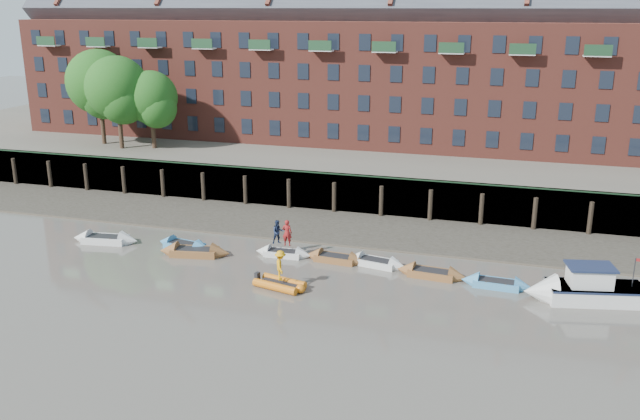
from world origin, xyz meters
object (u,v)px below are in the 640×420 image
at_px(rowboat_3, 283,253).
at_px(rowboat_5, 376,262).
at_px(rowboat_6, 432,273).
at_px(rowboat_0, 105,239).
at_px(rowboat_4, 336,258).
at_px(person_rower_b, 278,232).
at_px(rib_tender, 282,284).
at_px(person_rib_crew, 280,265).
at_px(rowboat_1, 185,246).
at_px(rowboat_2, 195,252).
at_px(rowboat_7, 496,284).
at_px(motor_launch, 576,289).
at_px(person_rower_a, 287,233).

xyz_separation_m(rowboat_3, rowboat_5, (6.53, 0.09, 0.02)).
bearing_deg(rowboat_6, rowboat_0, -174.35).
xyz_separation_m(rowboat_4, person_rower_b, (-4.22, 0.20, 1.41)).
distance_m(rowboat_6, rib_tender, 9.66).
xyz_separation_m(rowboat_5, person_rib_crew, (-4.82, -5.32, 1.25)).
height_order(rowboat_1, rowboat_3, rowboat_1).
distance_m(rowboat_4, rib_tender, 5.66).
relative_size(rowboat_0, rowboat_2, 0.99).
bearing_deg(rowboat_7, rib_tender, -159.61).
height_order(rowboat_4, rowboat_5, same).
distance_m(rowboat_2, rowboat_3, 6.17).
bearing_deg(rowboat_3, rowboat_5, -0.96).
xyz_separation_m(rowboat_5, rowboat_6, (3.82, -0.90, 0.01)).
height_order(rowboat_3, person_rower_b, person_rower_b).
xyz_separation_m(rib_tender, motor_launch, (17.14, 3.25, 0.47)).
height_order(rowboat_4, motor_launch, motor_launch).
bearing_deg(person_rib_crew, person_rower_b, -2.22).
bearing_deg(rib_tender, rowboat_4, 83.36).
bearing_deg(rowboat_6, rowboat_5, 171.63).
xyz_separation_m(rowboat_6, person_rower_b, (-10.82, 1.06, 1.40)).
relative_size(rowboat_1, rib_tender, 1.36).
bearing_deg(person_rib_crew, rowboat_0, 50.93).
relative_size(rowboat_0, rowboat_6, 1.10).
distance_m(rowboat_3, rib_tender, 5.55).
relative_size(rowboat_6, rib_tender, 1.36).
relative_size(rowboat_5, rowboat_6, 0.96).
bearing_deg(rowboat_0, rowboat_5, -4.23).
bearing_deg(rowboat_4, rowboat_5, 5.45).
relative_size(rowboat_4, person_rower_b, 2.59).
relative_size(rowboat_1, person_rower_a, 2.51).
bearing_deg(rowboat_3, rowboat_7, -6.85).
height_order(rowboat_1, person_rower_a, person_rower_a).
bearing_deg(rowboat_4, rib_tender, -105.83).
bearing_deg(rowboat_7, person_rib_crew, -159.79).
bearing_deg(rowboat_5, rib_tender, -120.79).
relative_size(rowboat_6, person_rower_a, 2.51).
bearing_deg(rowboat_3, motor_launch, -7.83).
bearing_deg(rowboat_2, rowboat_0, 166.19).
distance_m(rowboat_0, rowboat_2, 7.49).
xyz_separation_m(rowboat_3, rowboat_6, (10.35, -0.80, 0.03)).
relative_size(motor_launch, person_rib_crew, 3.83).
height_order(rowboat_7, person_rib_crew, person_rib_crew).
xyz_separation_m(rowboat_1, rowboat_2, (1.30, -1.00, 0.03)).
height_order(rowboat_6, rib_tender, rowboat_6).
bearing_deg(rowboat_1, motor_launch, 7.44).
xyz_separation_m(rowboat_0, rowboat_6, (23.77, 0.34, -0.02)).
bearing_deg(person_rib_crew, rowboat_1, 39.02).
height_order(rowboat_1, rowboat_7, rowboat_1).
xyz_separation_m(rowboat_0, person_rib_crew, (15.13, -4.09, 1.22)).
distance_m(motor_launch, person_rower_b, 19.54).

